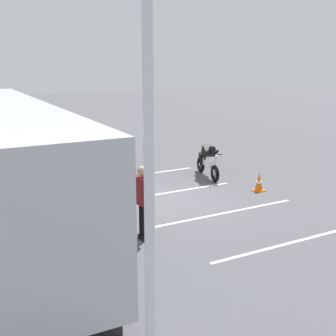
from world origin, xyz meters
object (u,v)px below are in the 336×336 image
spectator_left (121,187)px  parked_motorcycle_silver (93,204)px  spectator_centre (111,179)px  spectator_far_left (143,196)px  traffic_cone (259,182)px  flagpole (148,177)px  stunt_motorcycle (208,161)px  spectator_right (92,169)px

spectator_left → parked_motorcycle_silver: size_ratio=0.84×
parked_motorcycle_silver → spectator_centre: bearing=-57.7°
parked_motorcycle_silver → spectator_far_left: bearing=-159.3°
spectator_far_left → parked_motorcycle_silver: spectator_far_left is taller
spectator_centre → traffic_cone: bearing=-93.5°
flagpole → spectator_far_left: bearing=-24.8°
spectator_centre → spectator_left: bearing=173.2°
spectator_centre → stunt_motorcycle: 4.90m
flagpole → traffic_cone: flagpole is taller
spectator_far_left → spectator_left: size_ratio=1.05×
traffic_cone → spectator_left: bearing=98.1°
spectator_far_left → flagpole: bearing=155.2°
parked_motorcycle_silver → flagpole: flagpole is taller
spectator_centre → flagpole: flagpole is taller
spectator_left → spectator_right: size_ratio=0.98×
spectator_centre → traffic_cone: 5.05m
spectator_centre → spectator_right: spectator_right is taller
stunt_motorcycle → flagpole: 13.28m
spectator_right → parked_motorcycle_silver: (-1.46, 0.50, -0.57)m
spectator_far_left → stunt_motorcycle: 6.09m
parked_motorcycle_silver → flagpole: 9.05m
spectator_centre → flagpole: size_ratio=0.24×
traffic_cone → parked_motorcycle_silver: bearing=91.2°
parked_motorcycle_silver → traffic_cone: size_ratio=3.26×
spectator_far_left → flagpole: (-6.50, 3.00, 2.39)m
parked_motorcycle_silver → stunt_motorcycle: (2.36, -5.15, 0.13)m
spectator_far_left → traffic_cone: 5.40m
spectator_far_left → traffic_cone: (1.83, -5.02, -0.78)m
spectator_left → traffic_cone: 5.22m
spectator_left → flagpole: size_ratio=0.25×
spectator_centre → stunt_motorcycle: (1.93, -4.48, -0.37)m
traffic_cone → stunt_motorcycle: bearing=12.9°
spectator_left → spectator_centre: spectator_left is taller
stunt_motorcycle → flagpole: flagpole is taller
spectator_far_left → parked_motorcycle_silver: (1.71, 0.65, -0.60)m
spectator_far_left → spectator_right: 3.17m
spectator_right → flagpole: size_ratio=0.25×
spectator_left → spectator_centre: 1.04m
spectator_right → stunt_motorcycle: spectator_right is taller
spectator_centre → traffic_cone: spectator_centre is taller
spectator_far_left → traffic_cone: spectator_far_left is taller
spectator_right → stunt_motorcycle: (0.90, -4.65, -0.44)m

